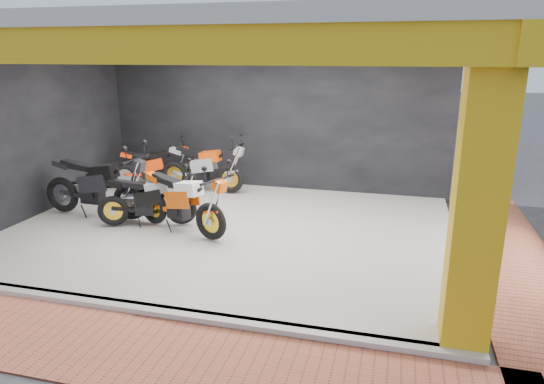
{
  "coord_description": "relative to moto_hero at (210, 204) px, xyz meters",
  "views": [
    {
      "loc": [
        2.88,
        -5.98,
        3.22
      ],
      "look_at": [
        0.84,
        1.84,
        0.9
      ],
      "focal_mm": 32.0,
      "sensor_mm": 36.0,
      "label": 1
    }
  ],
  "objects": [
    {
      "name": "paver_front",
      "position": [
        0.11,
        -3.12,
        -0.76
      ],
      "size": [
        9.0,
        1.4,
        0.03
      ],
      "primitive_type": "cube",
      "color": "#9C4933",
      "rests_on": "ground"
    },
    {
      "name": "showroom_floor",
      "position": [
        0.11,
        0.68,
        -0.72
      ],
      "size": [
        8.0,
        6.0,
        0.1
      ],
      "primitive_type": "cube",
      "color": "silver",
      "rests_on": "ground"
    },
    {
      "name": "showroom_ceiling",
      "position": [
        0.11,
        0.68,
        2.83
      ],
      "size": [
        8.4,
        6.4,
        0.2
      ],
      "primitive_type": "cube",
      "color": "beige",
      "rests_on": "corner_column"
    },
    {
      "name": "floor_kerb",
      "position": [
        0.11,
        -2.34,
        -0.72
      ],
      "size": [
        8.0,
        0.2,
        0.1
      ],
      "primitive_type": "cube",
      "color": "silver",
      "rests_on": "ground"
    },
    {
      "name": "moto_row_b",
      "position": [
        -1.89,
        0.6,
        0.06
      ],
      "size": [
        2.44,
        0.99,
        1.47
      ],
      "primitive_type": null,
      "rotation": [
        0.0,
        0.0,
        -0.04
      ],
      "color": "black",
      "rests_on": "showroom_floor"
    },
    {
      "name": "header_beam_right",
      "position": [
        4.11,
        0.68,
        2.53
      ],
      "size": [
        0.3,
        6.4,
        0.4
      ],
      "primitive_type": "cube",
      "color": "gold",
      "rests_on": "corner_column"
    },
    {
      "name": "header_beam_front",
      "position": [
        0.11,
        -2.32,
        2.53
      ],
      "size": [
        8.4,
        0.3,
        0.4
      ],
      "primitive_type": "cube",
      "color": "gold",
      "rests_on": "corner_column"
    },
    {
      "name": "ground",
      "position": [
        0.11,
        -1.32,
        -0.77
      ],
      "size": [
        80.0,
        80.0,
        0.0
      ],
      "primitive_type": "plane",
      "color": "#2D2D30",
      "rests_on": "ground"
    },
    {
      "name": "moto_hero",
      "position": [
        0.0,
        0.0,
        0.0
      ],
      "size": [
        2.35,
        1.53,
        1.35
      ],
      "primitive_type": null,
      "rotation": [
        0.0,
        0.0,
        -0.36
      ],
      "color": "#E35109",
      "rests_on": "showroom_floor"
    },
    {
      "name": "moto_row_c",
      "position": [
        -0.66,
        2.87,
        -0.01
      ],
      "size": [
        2.2,
        0.89,
        1.33
      ],
      "primitive_type": null,
      "rotation": [
        0.0,
        0.0,
        -0.04
      ],
      "color": "#9A9CA1",
      "rests_on": "showroom_floor"
    },
    {
      "name": "left_wall",
      "position": [
        -3.99,
        0.68,
        0.98
      ],
      "size": [
        0.2,
        6.2,
        3.5
      ],
      "primitive_type": "cube",
      "color": "black",
      "rests_on": "ground"
    },
    {
      "name": "corner_column",
      "position": [
        3.86,
        -2.07,
        0.98
      ],
      "size": [
        0.5,
        0.5,
        3.5
      ],
      "primitive_type": "cube",
      "color": "gold",
      "rests_on": "ground"
    },
    {
      "name": "moto_row_d",
      "position": [
        -2.12,
        3.18,
        -0.09
      ],
      "size": [
        2.02,
        1.49,
        1.17
      ],
      "primitive_type": null,
      "rotation": [
        0.0,
        0.0,
        0.47
      ],
      "color": "#FC3B0A",
      "rests_on": "showroom_floor"
    },
    {
      "name": "back_wall",
      "position": [
        0.11,
        3.78,
        0.98
      ],
      "size": [
        8.2,
        0.2,
        3.5
      ],
      "primitive_type": "cube",
      "color": "black",
      "rests_on": "ground"
    },
    {
      "name": "paver_right",
      "position": [
        4.91,
        0.68,
        -0.76
      ],
      "size": [
        1.4,
        7.0,
        0.03
      ],
      "primitive_type": "cube",
      "color": "#9C4933",
      "rests_on": "ground"
    },
    {
      "name": "moto_row_a",
      "position": [
        -0.83,
        0.6,
        -0.08
      ],
      "size": [
        2.06,
        1.29,
        1.18
      ],
      "primitive_type": null,
      "rotation": [
        0.0,
        0.0,
        0.32
      ],
      "color": "black",
      "rests_on": "showroom_floor"
    }
  ]
}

